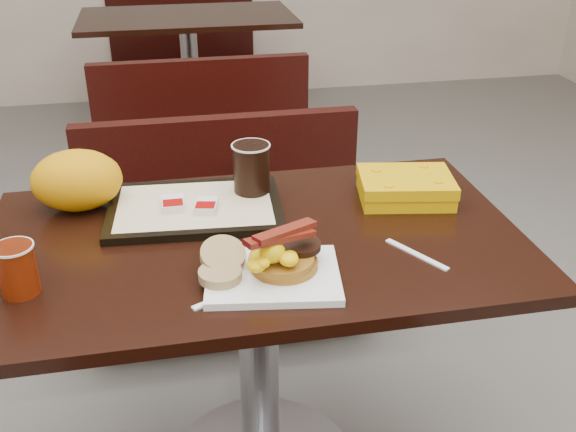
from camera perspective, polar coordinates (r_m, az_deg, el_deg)
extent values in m
cube|color=white|center=(1.34, -1.30, -5.17)|extent=(0.29, 0.24, 0.02)
cylinder|color=#A66F1B|center=(1.35, -0.35, -3.90)|extent=(0.15, 0.15, 0.03)
cylinder|color=black|center=(1.36, 1.11, -2.55)|extent=(0.10, 0.10, 0.01)
ellipsoid|color=yellow|center=(1.30, -1.38, -3.26)|extent=(0.09, 0.08, 0.05)
cylinder|color=#A47F56|center=(1.32, -5.85, -5.02)|extent=(0.10, 0.10, 0.02)
cylinder|color=#A47F56|center=(1.36, -5.61, -3.37)|extent=(0.11, 0.11, 0.05)
cylinder|color=#9A2605|center=(1.38, -22.23, -4.27)|extent=(0.07, 0.07, 0.10)
cube|color=white|center=(1.45, 10.97, -3.25)|extent=(0.09, 0.15, 0.00)
cube|color=#C43B08|center=(1.53, -4.28, -0.85)|extent=(0.05, 0.04, 0.01)
cube|color=#8C0504|center=(1.51, -0.93, -1.27)|extent=(0.06, 0.05, 0.01)
cube|color=black|center=(1.61, -7.99, 0.69)|extent=(0.43, 0.32, 0.02)
cube|color=silver|center=(1.60, -9.85, 1.05)|extent=(0.05, 0.07, 0.02)
cube|color=silver|center=(1.58, -7.03, 0.87)|extent=(0.06, 0.08, 0.02)
cylinder|color=black|center=(1.64, -3.16, 4.13)|extent=(0.11, 0.11, 0.12)
cube|color=#CF9903|center=(1.68, 10.05, 2.43)|extent=(0.25, 0.21, 0.06)
ellipsoid|color=orange|center=(1.67, -17.67, 2.95)|extent=(0.25, 0.21, 0.15)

